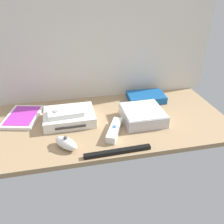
{
  "coord_description": "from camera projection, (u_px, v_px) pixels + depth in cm",
  "views": [
    {
      "loc": [
        -17.23,
        -81.92,
        52.65
      ],
      "look_at": [
        0.0,
        0.0,
        4.0
      ],
      "focal_mm": 36.59,
      "sensor_mm": 36.0,
      "label": 1
    }
  ],
  "objects": [
    {
      "name": "game_case",
      "position": [
        23.0,
        117.0,
        1.0
      ],
      "size": [
        17.64,
        21.64,
        1.56
      ],
      "rotation": [
        0.0,
        0.0,
        -0.23
      ],
      "color": "white",
      "rests_on": "ground_plane"
    },
    {
      "name": "remote_wand",
      "position": [
        114.0,
        130.0,
        0.9
      ],
      "size": [
        9.51,
        14.94,
        3.4
      ],
      "rotation": [
        0.0,
        0.0,
        -0.44
      ],
      "color": "white",
      "rests_on": "ground_plane"
    },
    {
      "name": "ground_plane",
      "position": [
        112.0,
        122.0,
        0.99
      ],
      "size": [
        100.0,
        48.0,
        2.0
      ],
      "primitive_type": "cube",
      "color": "#9E7F5B",
      "rests_on": "ground"
    },
    {
      "name": "mini_computer",
      "position": [
        143.0,
        115.0,
        0.97
      ],
      "size": [
        17.16,
        17.16,
        5.3
      ],
      "rotation": [
        0.0,
        0.0,
        0.01
      ],
      "color": "silver",
      "rests_on": "ground_plane"
    },
    {
      "name": "sensor_bar",
      "position": [
        118.0,
        152.0,
        0.8
      ],
      "size": [
        24.04,
        2.48,
        1.4
      ],
      "primitive_type": "cube",
      "rotation": [
        0.0,
        0.0,
        0.03
      ],
      "color": "black",
      "rests_on": "ground_plane"
    },
    {
      "name": "remote_nunchuk",
      "position": [
        66.0,
        143.0,
        0.82
      ],
      "size": [
        9.98,
        10.36,
        5.1
      ],
      "rotation": [
        0.0,
        0.0,
        0.74
      ],
      "color": "white",
      "rests_on": "ground_plane"
    },
    {
      "name": "back_wall",
      "position": [
        101.0,
        32.0,
        1.04
      ],
      "size": [
        110.0,
        1.2,
        64.0
      ],
      "primitive_type": "cube",
      "color": "silver",
      "rests_on": "ground"
    },
    {
      "name": "network_router",
      "position": [
        146.0,
        97.0,
        1.14
      ],
      "size": [
        18.5,
        12.95,
        3.4
      ],
      "rotation": [
        0.0,
        0.0,
        -0.04
      ],
      "color": "#145193",
      "rests_on": "ground_plane"
    },
    {
      "name": "game_console",
      "position": [
        69.0,
        117.0,
        0.97
      ],
      "size": [
        21.18,
        16.68,
        4.4
      ],
      "rotation": [
        0.0,
        0.0,
        0.01
      ],
      "color": "white",
      "rests_on": "ground_plane"
    },
    {
      "name": "remote_classic_pad",
      "position": [
        66.0,
        112.0,
        0.94
      ],
      "size": [
        14.85,
        8.84,
        2.4
      ],
      "rotation": [
        0.0,
        0.0,
        0.06
      ],
      "color": "white",
      "rests_on": "game_console"
    }
  ]
}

